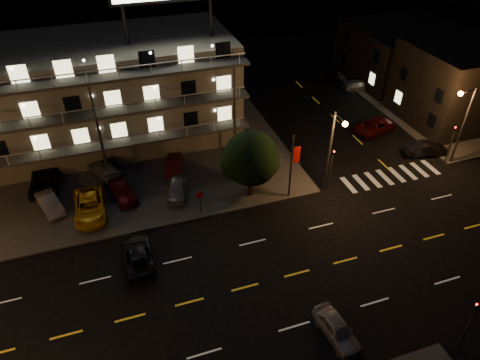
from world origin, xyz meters
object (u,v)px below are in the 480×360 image
object	(u,v)px
road_car_east	(337,329)
lot_car_2	(90,206)
lot_car_7	(104,169)
tree	(250,160)
side_car_0	(426,149)
lot_car_4	(177,188)
road_car_west	(138,254)

from	to	relation	value
road_car_east	lot_car_2	bearing A→B (deg)	124.20
lot_car_2	lot_car_7	world-z (taller)	lot_car_2
tree	lot_car_7	size ratio (longest dim) A/B	1.31
lot_car_2	side_car_0	world-z (taller)	lot_car_2
lot_car_4	lot_car_2	bearing A→B (deg)	-162.08
side_car_0	lot_car_7	bearing A→B (deg)	91.12
tree	road_car_east	bearing A→B (deg)	-88.24
tree	road_car_east	distance (m)	15.41
lot_car_7	road_car_east	bearing A→B (deg)	96.24
lot_car_4	road_car_east	size ratio (longest dim) A/B	1.04
road_car_east	road_car_west	bearing A→B (deg)	131.10
lot_car_2	road_car_east	xyz separation A→B (m)	(14.09, -16.87, -0.24)
lot_car_4	side_car_0	size ratio (longest dim) A/B	0.94
lot_car_4	lot_car_7	size ratio (longest dim) A/B	0.84
lot_car_7	side_car_0	xyz separation A→B (m)	(31.29, -6.47, -0.14)
lot_car_2	lot_car_7	xyz separation A→B (m)	(1.53, 5.29, -0.05)
lot_car_7	side_car_0	world-z (taller)	lot_car_7
lot_car_4	lot_car_7	bearing A→B (deg)	155.79
side_car_0	road_car_west	xyz separation A→B (m)	(-29.71, -5.37, -0.04)
lot_car_7	road_car_east	world-z (taller)	lot_car_7
lot_car_4	lot_car_7	world-z (taller)	lot_car_7
road_car_east	road_car_west	size ratio (longest dim) A/B	0.81
lot_car_7	side_car_0	distance (m)	31.95
tree	lot_car_2	xyz separation A→B (m)	(-13.62, 1.82, -2.99)
road_car_west	road_car_east	bearing A→B (deg)	136.71
lot_car_2	side_car_0	size ratio (longest dim) A/B	1.26
lot_car_2	lot_car_4	distance (m)	7.51
tree	side_car_0	world-z (taller)	tree
lot_car_2	road_car_east	distance (m)	21.98
tree	lot_car_4	world-z (taller)	tree
lot_car_4	road_car_west	distance (m)	8.11
tree	road_car_west	distance (m)	11.97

